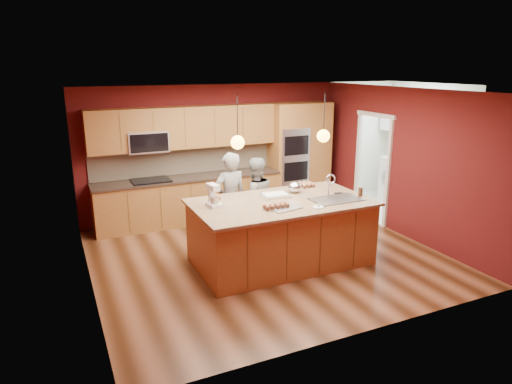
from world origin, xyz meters
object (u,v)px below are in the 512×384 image
person_left (230,200)px  person_right (255,200)px  island (282,231)px  stand_mixer (213,197)px  mixing_bowl (295,187)px

person_left → person_right: size_ratio=1.09×
island → stand_mixer: island is taller
island → person_left: size_ratio=1.68×
person_right → stand_mixer: size_ratio=4.45×
island → person_right: (-0.01, 1.03, 0.24)m
person_right → stand_mixer: (-1.06, -0.84, 0.41)m
island → mixing_bowl: island is taller
island → stand_mixer: 1.26m
mixing_bowl → stand_mixer: bearing=-173.7°
person_right → mixing_bowl: (0.42, -0.68, 0.35)m
island → mixing_bowl: size_ratio=12.40×
person_right → stand_mixer: person_right is taller
island → mixing_bowl: (0.41, 0.35, 0.59)m
island → stand_mixer: (-1.07, 0.19, 0.65)m
stand_mixer → island: bearing=-19.7°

